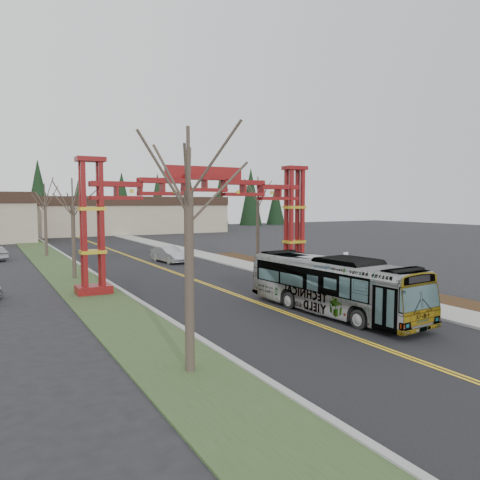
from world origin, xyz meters
TOP-DOWN VIEW (x-y plane):
  - ground at (0.00, 0.00)m, footprint 200.00×200.00m
  - road at (0.00, 25.00)m, footprint 12.00×110.00m
  - lane_line_left at (-0.12, 25.00)m, footprint 0.12×100.00m
  - lane_line_right at (0.12, 25.00)m, footprint 0.12×100.00m
  - curb_right at (6.15, 25.00)m, footprint 0.30×110.00m
  - sidewalk_right at (7.60, 25.00)m, footprint 2.60×110.00m
  - landscape_strip at (10.20, 10.00)m, footprint 2.60×50.00m
  - grass_median at (-8.00, 25.00)m, footprint 4.00×110.00m
  - curb_left at (-6.15, 25.00)m, footprint 0.30×110.00m
  - gateway_arch at (0.00, 18.00)m, footprint 18.20×1.60m
  - retail_building_east at (10.00, 79.95)m, footprint 38.00×20.30m
  - conifer_treeline at (0.25, 92.00)m, footprint 116.10×5.60m
  - transit_bus at (2.13, 6.28)m, footprint 3.50×11.42m
  - silver_sedan at (2.00, 30.88)m, footprint 2.37×5.04m
  - bare_tree_median_near at (-8.00, 1.95)m, footprint 3.36×3.36m
  - bare_tree_median_mid at (-8.00, 25.06)m, footprint 3.12×3.12m
  - bare_tree_median_far at (-8.00, 42.68)m, footprint 3.19×3.19m
  - bare_tree_right_far at (10.00, 27.01)m, footprint 3.26×3.26m
  - street_sign at (9.13, 13.07)m, footprint 0.52×0.18m
  - barrel_south at (9.55, 15.74)m, footprint 0.55×0.55m
  - barrel_mid at (9.16, 18.34)m, footprint 0.60×0.60m
  - barrel_north at (8.84, 21.77)m, footprint 0.48×0.48m

SIDE VIEW (x-z plane):
  - ground at x=0.00m, z-range 0.00..0.00m
  - road at x=0.00m, z-range 0.00..0.02m
  - lane_line_left at x=-0.12m, z-range 0.02..0.03m
  - lane_line_right at x=0.12m, z-range 0.02..0.03m
  - grass_median at x=-8.00m, z-range 0.00..0.08m
  - landscape_strip at x=10.20m, z-range 0.00..0.12m
  - curb_right at x=6.15m, z-range 0.00..0.15m
  - curb_left at x=-6.15m, z-range 0.00..0.15m
  - sidewalk_right at x=7.60m, z-range 0.01..0.15m
  - barrel_north at x=8.84m, z-range 0.00..0.88m
  - barrel_south at x=9.55m, z-range 0.00..1.02m
  - barrel_mid at x=9.16m, z-range 0.00..1.12m
  - silver_sedan at x=2.00m, z-range 0.00..1.60m
  - transit_bus at x=2.13m, z-range 0.00..3.13m
  - street_sign at x=9.13m, z-range 0.51..2.86m
  - retail_building_east at x=10.00m, z-range 0.01..7.01m
  - bare_tree_median_mid at x=-8.00m, z-range 1.84..9.71m
  - bare_tree_median_far at x=-8.00m, z-range 1.88..9.93m
  - gateway_arch at x=0.00m, z-range 1.53..10.43m
  - bare_tree_right_far at x=10.00m, z-range 2.07..10.60m
  - bare_tree_median_near at x=-8.00m, z-range 2.04..10.65m
  - conifer_treeline at x=0.25m, z-range -0.01..12.99m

